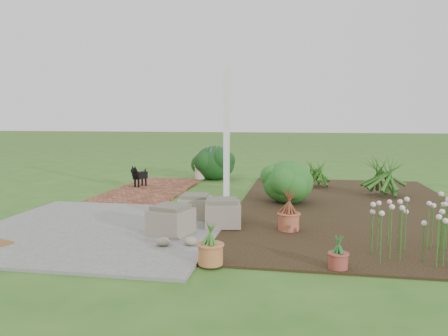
% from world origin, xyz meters
% --- Properties ---
extents(ground, '(80.00, 80.00, 0.00)m').
position_xyz_m(ground, '(0.00, 0.00, 0.00)').
color(ground, '#2F601E').
rests_on(ground, ground).
extents(concrete_patio, '(3.50, 3.50, 0.04)m').
position_xyz_m(concrete_patio, '(-1.25, -1.75, 0.02)').
color(concrete_patio, '#60615E').
rests_on(concrete_patio, ground).
extents(brick_path, '(1.60, 3.50, 0.04)m').
position_xyz_m(brick_path, '(-1.70, 1.75, 0.02)').
color(brick_path, brown).
rests_on(brick_path, ground).
extents(garden_bed, '(4.00, 7.00, 0.03)m').
position_xyz_m(garden_bed, '(2.50, 0.50, 0.01)').
color(garden_bed, black).
rests_on(garden_bed, ground).
extents(veranda_post, '(0.10, 0.10, 2.50)m').
position_xyz_m(veranda_post, '(0.30, 0.10, 1.25)').
color(veranda_post, white).
rests_on(veranda_post, ground).
extents(stone_trough_near, '(0.63, 0.63, 0.34)m').
position_xyz_m(stone_trough_near, '(-0.14, -1.86, 0.21)').
color(stone_trough_near, '#786B5B').
rests_on(stone_trough_near, concrete_patio).
extents(stone_trough_mid, '(0.61, 0.61, 0.34)m').
position_xyz_m(stone_trough_mid, '(0.48, -1.30, 0.21)').
color(stone_trough_mid, '#776A5C').
rests_on(stone_trough_mid, concrete_patio).
extents(stone_trough_far, '(0.51, 0.51, 0.32)m').
position_xyz_m(stone_trough_far, '(-0.05, -0.85, 0.20)').
color(stone_trough_far, gray).
rests_on(stone_trough_far, concrete_patio).
extents(black_dog, '(0.28, 0.51, 0.46)m').
position_xyz_m(black_dog, '(-2.08, 1.98, 0.31)').
color(black_dog, black).
rests_on(black_dog, brick_path).
extents(cream_ceramic_urn, '(0.33, 0.33, 0.35)m').
position_xyz_m(cream_ceramic_urn, '(-0.99, 3.48, 0.22)').
color(cream_ceramic_urn, beige).
rests_on(cream_ceramic_urn, brick_path).
extents(evergreen_shrub, '(0.99, 0.99, 0.81)m').
position_xyz_m(evergreen_shrub, '(1.37, 0.74, 0.44)').
color(evergreen_shrub, '#0C4310').
rests_on(evergreen_shrub, garden_bed).
extents(agapanthus_clump_back, '(1.30, 1.30, 1.00)m').
position_xyz_m(agapanthus_clump_back, '(3.28, 1.78, 0.53)').
color(agapanthus_clump_back, '#0A3C13').
rests_on(agapanthus_clump_back, garden_bed).
extents(agapanthus_clump_front, '(0.98, 0.98, 0.75)m').
position_xyz_m(agapanthus_clump_front, '(1.98, 2.74, 0.40)').
color(agapanthus_clump_front, '#133D0C').
rests_on(agapanthus_clump_front, garden_bed).
extents(pink_flower_patch, '(1.30, 1.30, 0.70)m').
position_xyz_m(pink_flower_patch, '(2.91, -2.21, 0.38)').
color(pink_flower_patch, '#113D0F').
rests_on(pink_flower_patch, garden_bed).
extents(terracotta_pot_bronze, '(0.40, 0.40, 0.25)m').
position_xyz_m(terracotta_pot_bronze, '(1.46, -1.35, 0.15)').
color(terracotta_pot_bronze, '#A95639').
rests_on(terracotta_pot_bronze, garden_bed).
extents(terracotta_pot_small_left, '(0.27, 0.27, 0.17)m').
position_xyz_m(terracotta_pot_small_left, '(2.02, -2.87, 0.12)').
color(terracotta_pot_small_left, '#943A32').
rests_on(terracotta_pot_small_left, garden_bed).
extents(terracotta_pot_small_right, '(0.28, 0.28, 0.23)m').
position_xyz_m(terracotta_pot_small_right, '(0.65, -2.98, 0.15)').
color(terracotta_pot_small_right, '#B2673C').
rests_on(terracotta_pot_small_right, garden_bed).
extents(purple_flowering_bush, '(1.38, 1.38, 0.91)m').
position_xyz_m(purple_flowering_bush, '(-0.64, 3.72, 0.46)').
color(purple_flowering_bush, black).
rests_on(purple_flowering_bush, ground).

